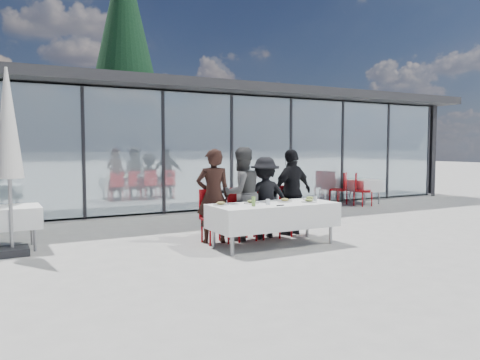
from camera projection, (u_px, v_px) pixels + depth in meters
name	position (u px, v px, depth m)	size (l,w,h in m)	color
ground	(280.00, 239.00, 8.83)	(90.00, 90.00, 0.00)	#9F9D97
pavilion	(203.00, 136.00, 16.80)	(14.80, 8.80, 3.44)	gray
treeline	(34.00, 141.00, 32.32)	(62.50, 2.00, 4.40)	#113512
dining_table	(273.00, 215.00, 8.24)	(2.26, 0.96, 0.75)	white
diner_a	(213.00, 196.00, 8.47)	(0.62, 0.62, 1.71)	black
diner_chair_a	(213.00, 213.00, 8.51)	(0.44, 0.44, 0.97)	#B00B10
diner_b	(241.00, 194.00, 8.74)	(0.85, 0.85, 1.74)	#494949
diner_chair_b	(241.00, 211.00, 8.78)	(0.44, 0.44, 0.97)	#B00B10
diner_c	(265.00, 197.00, 9.00)	(1.00, 1.00, 1.55)	black
diner_chair_c	(264.00, 209.00, 9.03)	(0.44, 0.44, 0.97)	#B00B10
diner_d	(292.00, 192.00, 9.29)	(1.00, 1.00, 1.70)	black
diner_chair_d	(291.00, 207.00, 9.33)	(0.44, 0.44, 0.97)	#B00B10
plate_a	(221.00, 204.00, 7.95)	(0.27, 0.27, 0.07)	silver
plate_b	(251.00, 202.00, 8.21)	(0.27, 0.27, 0.07)	silver
plate_c	(285.00, 200.00, 8.47)	(0.27, 0.27, 0.07)	silver
plate_d	(310.00, 199.00, 8.80)	(0.27, 0.27, 0.07)	silver
plate_extra	(309.00, 201.00, 8.40)	(0.27, 0.27, 0.07)	silver
juice_bottle	(254.00, 201.00, 7.82)	(0.06, 0.06, 0.17)	#76A745
drinking_glasses	(292.00, 200.00, 8.28)	(1.10, 0.10, 0.10)	silver
folded_eyeglasses	(280.00, 205.00, 7.90)	(0.14, 0.03, 0.01)	black
spare_table_left	(13.00, 217.00, 7.91)	(0.86, 0.86, 0.74)	white
spare_table_right	(365.00, 186.00, 14.39)	(0.86, 0.86, 0.74)	white
spare_chair_a	(360.00, 188.00, 13.83)	(0.62, 0.62, 0.97)	#B00B10
spare_chair_b	(341.00, 187.00, 14.21)	(0.62, 0.62, 0.97)	#B00B10
market_umbrella	(8.00, 135.00, 7.41)	(0.50, 0.50, 3.00)	black
lounger	(293.00, 200.00, 13.24)	(0.66, 1.36, 0.72)	white
conifer_tree	(125.00, 48.00, 20.06)	(4.00, 4.00, 10.50)	#382316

